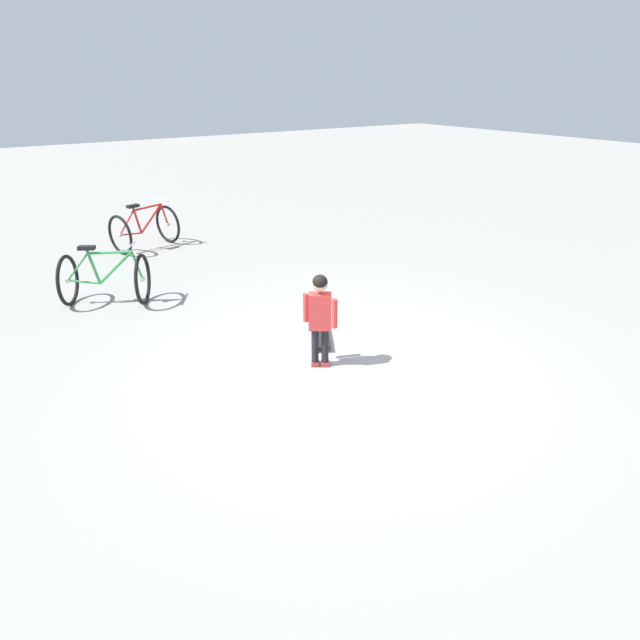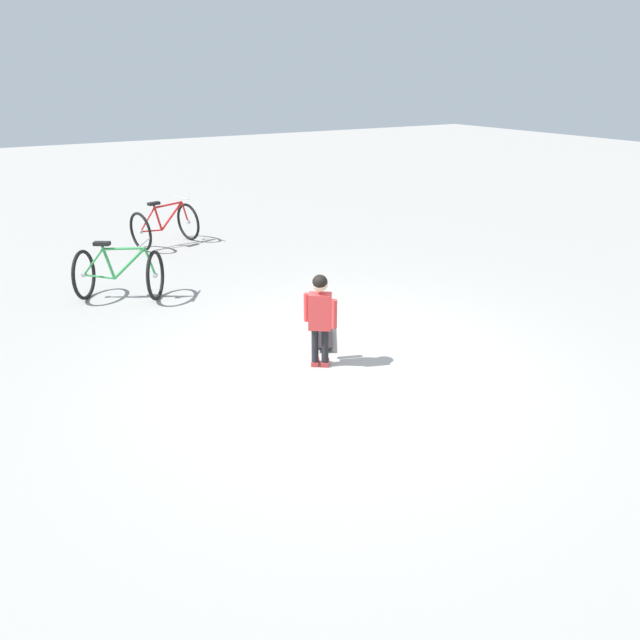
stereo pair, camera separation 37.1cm
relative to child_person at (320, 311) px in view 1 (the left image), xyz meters
name	(u,v)px [view 1 (the left image)]	position (x,y,z in m)	size (l,w,h in m)	color
ground_plane	(345,367)	(0.20, -0.18, -0.66)	(50.00, 50.00, 0.00)	gray
child_person	(320,311)	(0.00, 0.00, 0.00)	(0.28, 0.37, 1.06)	black
skateboard	(321,335)	(0.38, 0.53, -0.60)	(0.54, 0.72, 0.07)	black
bicycle_near	(105,278)	(-1.42, 3.18, -0.28)	(1.28, 1.17, 0.85)	black
bicycle_mid	(145,228)	(-0.06, 5.61, -0.28)	(1.23, 0.98, 0.85)	black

